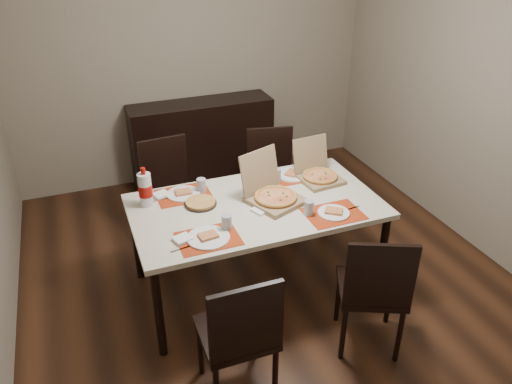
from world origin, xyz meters
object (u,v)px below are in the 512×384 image
(soda_bottle, at_px, (145,190))
(chair_near_left, at_px, (240,334))
(chair_far_right, at_px, (272,175))
(dip_bowl, at_px, (258,186))
(pizza_box_center, at_px, (273,194))
(dining_table, at_px, (256,212))
(chair_far_left, at_px, (170,187))
(chair_near_right, at_px, (374,288))
(sideboard, at_px, (203,142))

(soda_bottle, bearing_deg, chair_near_left, -77.14)
(soda_bottle, bearing_deg, chair_far_right, 24.03)
(chair_near_left, distance_m, dip_bowl, 1.33)
(pizza_box_center, xyz_separation_m, soda_bottle, (-0.87, 0.27, 0.07))
(dining_table, height_order, chair_far_left, chair_far_left)
(chair_far_right, xyz_separation_m, dip_bowl, (-0.36, -0.59, 0.25))
(chair_far_left, relative_size, pizza_box_center, 1.91)
(chair_far_right, bearing_deg, pizza_box_center, -112.56)
(chair_far_right, bearing_deg, dip_bowl, -121.61)
(chair_far_right, height_order, pizza_box_center, pizza_box_center)
(dining_table, distance_m, soda_bottle, 0.81)
(chair_near_right, height_order, chair_far_left, same)
(chair_far_left, bearing_deg, sideboard, 59.91)
(pizza_box_center, height_order, dip_bowl, pizza_box_center)
(dip_bowl, xyz_separation_m, soda_bottle, (-0.85, 0.05, 0.11))
(chair_far_right, bearing_deg, sideboard, 107.53)
(chair_near_left, bearing_deg, dining_table, 63.85)
(sideboard, height_order, dining_table, sideboard)
(chair_near_right, height_order, chair_far_right, same)
(sideboard, bearing_deg, soda_bottle, -117.71)
(chair_near_left, bearing_deg, chair_far_right, 62.07)
(sideboard, height_order, pizza_box_center, pizza_box_center)
(sideboard, height_order, chair_far_right, chair_far_right)
(pizza_box_center, bearing_deg, sideboard, 90.29)
(chair_near_right, relative_size, dip_bowl, 8.37)
(chair_far_left, bearing_deg, chair_near_right, -63.01)
(soda_bottle, bearing_deg, sideboard, 62.29)
(chair_near_left, xyz_separation_m, soda_bottle, (-0.28, 1.22, 0.37))
(dip_bowl, bearing_deg, chair_far_right, 58.39)
(dining_table, bearing_deg, chair_near_right, -62.17)
(chair_far_left, bearing_deg, dip_bowl, -51.22)
(chair_far_left, bearing_deg, dining_table, -63.82)
(sideboard, xyz_separation_m, chair_near_left, (-0.58, -2.86, 0.06))
(sideboard, relative_size, dip_bowl, 13.50)
(chair_near_left, relative_size, soda_bottle, 3.11)
(dining_table, xyz_separation_m, chair_far_right, (0.47, 0.81, -0.17))
(sideboard, distance_m, chair_far_left, 1.15)
(chair_far_right, xyz_separation_m, soda_bottle, (-1.21, -0.54, 0.37))
(chair_far_left, height_order, pizza_box_center, pizza_box_center)
(sideboard, relative_size, chair_near_left, 1.61)
(soda_bottle, bearing_deg, chair_near_right, -43.71)
(sideboard, height_order, chair_near_right, chair_near_right)
(chair_near_right, height_order, soda_bottle, soda_bottle)
(pizza_box_center, relative_size, soda_bottle, 1.63)
(chair_far_left, height_order, soda_bottle, soda_bottle)
(chair_near_right, xyz_separation_m, soda_bottle, (-1.21, 1.15, 0.37))
(chair_near_left, relative_size, pizza_box_center, 1.91)
(pizza_box_center, relative_size, dip_bowl, 4.38)
(chair_near_right, distance_m, dip_bowl, 1.19)
(chair_far_right, relative_size, soda_bottle, 3.11)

